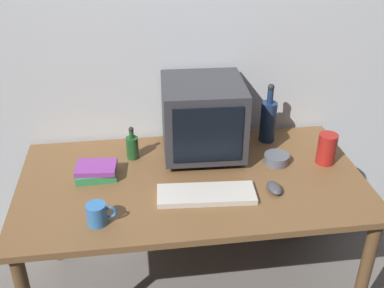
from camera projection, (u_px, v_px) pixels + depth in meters
name	position (u px, v px, depth m)	size (l,w,h in m)	color
back_wall	(179.00, 34.00, 2.28)	(4.00, 0.08, 2.50)	silver
desk	(192.00, 193.00, 2.16)	(1.56, 0.84, 0.72)	brown
crt_monitor	(203.00, 118.00, 2.23)	(0.40, 0.40, 0.37)	#333338
keyboard	(206.00, 194.00, 2.00)	(0.42, 0.15, 0.02)	beige
computer_mouse	(274.00, 188.00, 2.03)	(0.06, 0.10, 0.04)	#3F3F47
bottle_tall	(268.00, 120.00, 2.38)	(0.08, 0.08, 0.31)	navy
bottle_short	(132.00, 147.00, 2.25)	(0.06, 0.06, 0.17)	#1E4C23
book_stack	(96.00, 171.00, 2.12)	(0.19, 0.15, 0.06)	#33894C
mug	(97.00, 214.00, 1.83)	(0.12, 0.08, 0.09)	#3370B2
cd_spindle	(277.00, 159.00, 2.23)	(0.12, 0.12, 0.04)	#595B66
metal_canister	(327.00, 149.00, 2.21)	(0.09, 0.09, 0.15)	#A51E19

